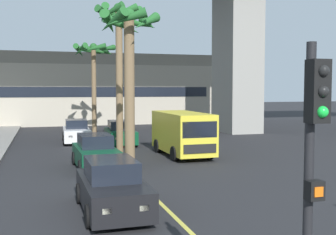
# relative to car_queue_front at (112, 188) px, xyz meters

# --- Properties ---
(lane_stripe_center) EXTENTS (0.14, 56.00, 0.01)m
(lane_stripe_center) POSITION_rel_car_queue_front_xyz_m (1.63, 9.66, -0.72)
(lane_stripe_center) COLOR #DBCC4C
(lane_stripe_center) RESTS_ON ground
(pier_building_backdrop) EXTENTS (29.44, 8.04, 7.29)m
(pier_building_backdrop) POSITION_rel_car_queue_front_xyz_m (1.63, 34.23, 2.87)
(pier_building_backdrop) COLOR #BCB29E
(pier_building_backdrop) RESTS_ON ground
(car_queue_front) EXTENTS (1.88, 4.12, 1.56)m
(car_queue_front) POSITION_rel_car_queue_front_xyz_m (0.00, 0.00, 0.00)
(car_queue_front) COLOR black
(car_queue_front) RESTS_ON ground
(car_queue_second) EXTENTS (1.96, 4.16, 1.56)m
(car_queue_second) POSITION_rel_car_queue_front_xyz_m (2.92, 15.19, 0.00)
(car_queue_second) COLOR #0C4728
(car_queue_second) RESTS_ON ground
(car_queue_third) EXTENTS (1.94, 4.15, 1.56)m
(car_queue_third) POSITION_rel_car_queue_front_xyz_m (0.35, 7.10, 0.00)
(car_queue_third) COLOR #0C4728
(car_queue_third) RESTS_ON ground
(car_queue_fourth) EXTENTS (1.91, 4.14, 1.56)m
(car_queue_fourth) POSITION_rel_car_queue_front_xyz_m (0.23, 17.05, 0.00)
(car_queue_fourth) COLOR white
(car_queue_fourth) RESTS_ON ground
(delivery_van) EXTENTS (2.23, 5.28, 2.36)m
(delivery_van) POSITION_rel_car_queue_front_xyz_m (5.33, 9.51, 0.57)
(delivery_van) COLOR yellow
(delivery_van) RESTS_ON ground
(traffic_light_median_near) EXTENTS (0.24, 0.37, 4.20)m
(traffic_light_median_near) POSITION_rel_car_queue_front_xyz_m (1.25, -7.91, 1.99)
(traffic_light_median_near) COLOR black
(traffic_light_median_near) RESTS_ON ground
(palm_tree_near_median) EXTENTS (3.39, 3.53, 7.23)m
(palm_tree_near_median) POSITION_rel_car_queue_front_xyz_m (1.96, 21.61, 5.23)
(palm_tree_near_median) COLOR brown
(palm_tree_near_median) RESTS_ON ground
(palm_tree_mid_median) EXTENTS (2.79, 2.81, 8.47)m
(palm_tree_mid_median) POSITION_rel_car_queue_front_xyz_m (2.29, 11.75, 6.00)
(palm_tree_mid_median) COLOR brown
(palm_tree_mid_median) RESTS_ON ground
(palm_tree_far_median) EXTENTS (2.80, 2.85, 7.14)m
(palm_tree_far_median) POSITION_rel_car_queue_front_xyz_m (1.77, 6.20, 4.70)
(palm_tree_far_median) COLOR brown
(palm_tree_far_median) RESTS_ON ground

